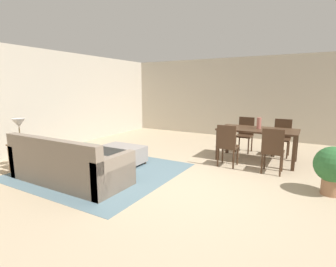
# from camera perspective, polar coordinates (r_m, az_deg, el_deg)

# --- Properties ---
(ground_plane) EXTENTS (10.80, 10.80, 0.00)m
(ground_plane) POSITION_cam_1_polar(r_m,az_deg,el_deg) (4.55, 4.05, -11.63)
(ground_plane) COLOR tan
(wall_back) EXTENTS (9.00, 0.12, 2.70)m
(wall_back) POSITION_cam_1_polar(r_m,az_deg,el_deg) (9.01, 18.20, 7.57)
(wall_back) COLOR #BCB2A0
(wall_back) RESTS_ON ground_plane
(wall_left) EXTENTS (0.12, 11.00, 2.70)m
(wall_left) POSITION_cam_1_polar(r_m,az_deg,el_deg) (7.65, -26.12, 6.64)
(wall_left) COLOR #BCB2A0
(wall_left) RESTS_ON ground_plane
(area_rug) EXTENTS (3.00, 2.80, 0.01)m
(area_rug) POSITION_cam_1_polar(r_m,az_deg,el_deg) (5.46, -14.92, -8.14)
(area_rug) COLOR slate
(area_rug) RESTS_ON ground_plane
(couch) EXTENTS (2.27, 0.93, 0.86)m
(couch) POSITION_cam_1_polar(r_m,az_deg,el_deg) (4.98, -21.53, -6.87)
(couch) COLOR gray
(couch) RESTS_ON ground_plane
(ottoman_table) EXTENTS (0.96, 0.53, 0.41)m
(ottoman_table) POSITION_cam_1_polar(r_m,az_deg,el_deg) (5.82, -9.89, -4.42)
(ottoman_table) COLOR gray
(ottoman_table) RESTS_ON ground_plane
(side_table) EXTENTS (0.40, 0.40, 0.55)m
(side_table) POSITION_cam_1_polar(r_m,az_deg,el_deg) (6.11, -30.09, -3.04)
(side_table) COLOR olive
(side_table) RESTS_ON ground_plane
(table_lamp) EXTENTS (0.26, 0.26, 0.52)m
(table_lamp) POSITION_cam_1_polar(r_m,az_deg,el_deg) (6.02, -30.54, 1.84)
(table_lamp) COLOR brown
(table_lamp) RESTS_ON side_table
(dining_table) EXTENTS (1.74, 0.90, 0.76)m
(dining_table) POSITION_cam_1_polar(r_m,az_deg,el_deg) (6.22, 19.45, 0.18)
(dining_table) COLOR #422B1C
(dining_table) RESTS_ON ground_plane
(dining_chair_near_left) EXTENTS (0.40, 0.40, 0.92)m
(dining_chair_near_left) POSITION_cam_1_polar(r_m,az_deg,el_deg) (5.59, 13.17, -2.16)
(dining_chair_near_left) COLOR #422B1C
(dining_chair_near_left) RESTS_ON ground_plane
(dining_chair_near_right) EXTENTS (0.40, 0.40, 0.92)m
(dining_chair_near_right) POSITION_cam_1_polar(r_m,az_deg,el_deg) (5.40, 22.50, -3.12)
(dining_chair_near_right) COLOR #422B1C
(dining_chair_near_right) RESTS_ON ground_plane
(dining_chair_far_left) EXTENTS (0.42, 0.42, 0.92)m
(dining_chair_far_left) POSITION_cam_1_polar(r_m,az_deg,el_deg) (7.08, 16.96, 0.26)
(dining_chair_far_left) COLOR #422B1C
(dining_chair_far_left) RESTS_ON ground_plane
(dining_chair_far_right) EXTENTS (0.41, 0.41, 0.92)m
(dining_chair_far_right) POSITION_cam_1_polar(r_m,az_deg,el_deg) (6.96, 24.25, -0.37)
(dining_chair_far_right) COLOR #422B1C
(dining_chair_far_right) RESTS_ON ground_plane
(vase_centerpiece) EXTENTS (0.10, 0.10, 0.26)m
(vase_centerpiece) POSITION_cam_1_polar(r_m,az_deg,el_deg) (6.23, 19.77, 2.22)
(vase_centerpiece) COLOR #B26659
(vase_centerpiece) RESTS_ON dining_table
(potted_plant) EXTENTS (0.57, 0.57, 0.79)m
(potted_plant) POSITION_cam_1_polar(r_m,az_deg,el_deg) (4.81, 33.12, -6.27)
(potted_plant) COLOR #996B4C
(potted_plant) RESTS_ON ground_plane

